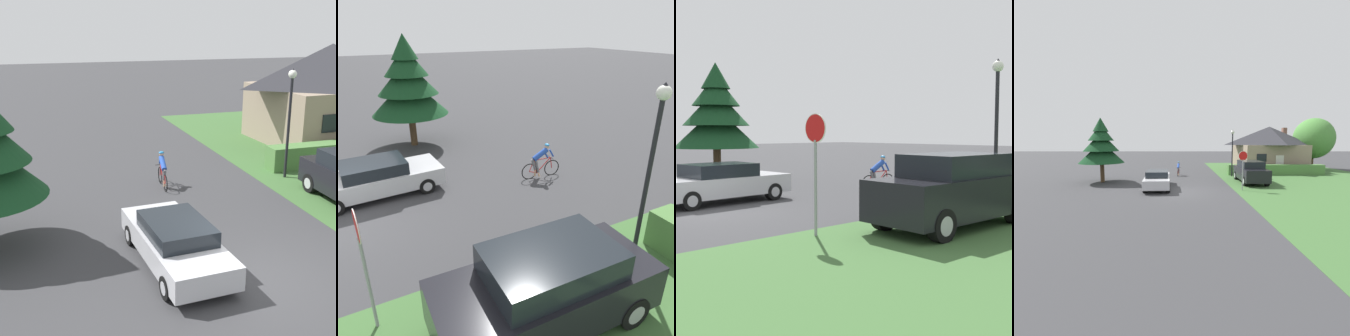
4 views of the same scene
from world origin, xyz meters
The scene contains 7 objects.
ground_plane centered at (0.00, 0.00, 0.00)m, with size 140.00×140.00×0.00m, color #38383A.
sedan_left_lane centered at (-1.55, 1.35, 0.68)m, with size 2.10×4.75×1.34m.
cyclist centered at (-0.06, 7.59, 0.71)m, with size 0.44×1.75×1.47m.
parked_suv_right centered at (6.21, 3.67, 0.93)m, with size 2.05×4.71×1.86m.
stop_sign centered at (4.66, 0.45, 1.98)m, with size 0.67×0.07×2.83m.
street_lamp centered at (5.39, 7.19, 3.18)m, with size 0.35×0.35×4.70m.
conifer_tall_near centered at (-6.62, 3.85, 3.17)m, with size 3.81×3.81×5.55m.
Camera 3 is at (12.99, -6.32, 2.41)m, focal length 50.00 mm.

